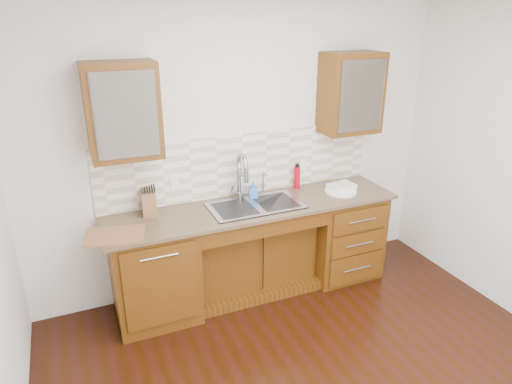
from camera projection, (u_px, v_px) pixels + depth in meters
name	position (u px, v px, depth m)	size (l,w,h in m)	color
wall_back	(239.00, 148.00, 4.28)	(4.00, 0.10, 2.70)	silver
base_cabinet_left	(154.00, 271.00, 3.97)	(0.70, 0.62, 0.88)	#593014
base_cabinet_center	(251.00, 254.00, 4.42)	(1.20, 0.44, 0.70)	#593014
base_cabinet_right	(340.00, 232.00, 4.66)	(0.70, 0.62, 0.88)	#593014
countertop	(255.00, 207.00, 4.13)	(2.70, 0.65, 0.03)	#84705B
backsplash	(242.00, 164.00, 4.28)	(2.70, 0.02, 0.59)	beige
sink	(256.00, 215.00, 4.14)	(0.84, 0.46, 0.19)	#9E9EA5
faucet	(239.00, 178.00, 4.21)	(0.04, 0.04, 0.40)	#999993
filter_tap	(263.00, 182.00, 4.34)	(0.02, 0.02, 0.24)	#999993
upper_cabinet_left	(123.00, 111.00, 3.53)	(0.55, 0.34, 0.75)	#593014
upper_cabinet_right	(351.00, 93.00, 4.30)	(0.55, 0.34, 0.75)	#593014
outlet_left	(175.00, 183.00, 4.07)	(0.08, 0.01, 0.12)	white
outlet_right	(303.00, 165.00, 4.54)	(0.08, 0.01, 0.12)	white
soap_bottle	(253.00, 190.00, 4.25)	(0.08, 0.08, 0.17)	blue
water_bottle	(297.00, 177.00, 4.49)	(0.06, 0.06, 0.22)	#B50213
plate	(341.00, 191.00, 4.42)	(0.31, 0.31, 0.02)	white
dish_towel	(342.00, 186.00, 4.48)	(0.25, 0.18, 0.04)	silver
knife_block	(149.00, 202.00, 3.92)	(0.12, 0.19, 0.21)	olive
cutting_board	(115.00, 235.00, 3.55)	(0.45, 0.32, 0.02)	brown
cup_left_a	(105.00, 119.00, 3.50)	(0.13, 0.13, 0.11)	white
cup_left_b	(141.00, 117.00, 3.61)	(0.09, 0.09, 0.09)	white
cup_right_a	(343.00, 99.00, 4.29)	(0.12, 0.12, 0.10)	silver
cup_right_b	(360.00, 99.00, 4.36)	(0.09, 0.09, 0.08)	silver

